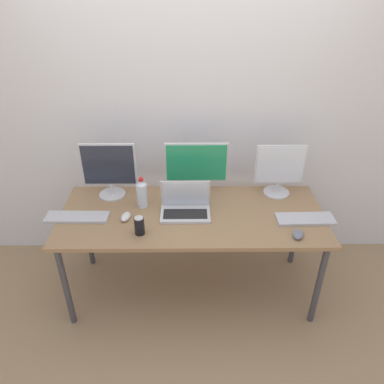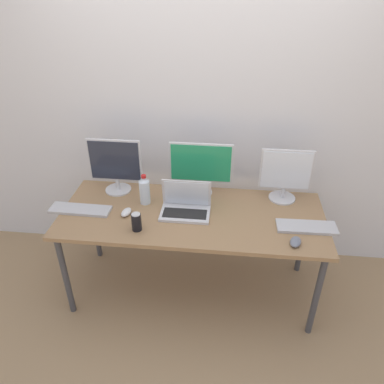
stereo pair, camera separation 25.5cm
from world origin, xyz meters
name	(u,v)px [view 2 (the right image)]	position (x,y,z in m)	size (l,w,h in m)	color
ground_plane	(192,288)	(0.00, 0.00, 0.00)	(16.00, 16.00, 0.00)	#9E7F5B
wall_back	(200,109)	(0.00, 0.59, 1.30)	(7.00, 0.08, 2.60)	silver
work_desk	(192,220)	(0.00, 0.00, 0.68)	(1.87, 0.76, 0.74)	#424247
monitor_left	(115,165)	(-0.61, 0.25, 0.97)	(0.40, 0.20, 0.43)	silver
monitor_center	(201,166)	(0.03, 0.29, 0.97)	(0.47, 0.18, 0.41)	silver
monitor_right	(285,174)	(0.65, 0.27, 0.95)	(0.37, 0.20, 0.40)	silver
laptop_silver	(186,206)	(-0.05, 0.02, 0.79)	(0.35, 0.22, 0.23)	silver
keyboard_main	(80,210)	(-0.80, -0.05, 0.75)	(0.44, 0.13, 0.02)	#B2B2B7
keyboard_aux	(307,227)	(0.78, -0.08, 0.75)	(0.40, 0.14, 0.02)	#B2B2B7
mouse_by_keyboard	(126,212)	(-0.46, -0.06, 0.76)	(0.06, 0.11, 0.04)	silver
mouse_by_laptop	(296,242)	(0.69, -0.26, 0.76)	(0.07, 0.11, 0.04)	slate
water_bottle	(145,190)	(-0.36, 0.10, 0.85)	(0.08, 0.08, 0.23)	silver
soda_can_near_keyboard	(136,222)	(-0.34, -0.22, 0.80)	(0.07, 0.07, 0.13)	black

